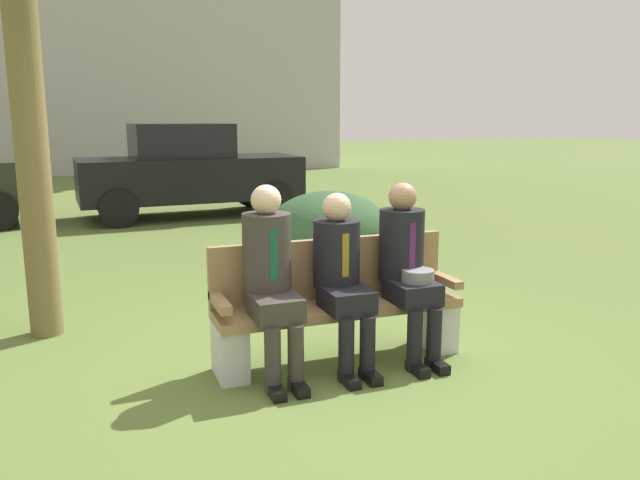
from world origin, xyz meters
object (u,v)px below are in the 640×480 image
at_px(park_bench, 336,305).
at_px(seated_man_middle, 341,271).
at_px(shrub_near_bench, 328,230).
at_px(seated_man_left, 271,272).
at_px(seated_man_right, 407,262).
at_px(parked_car_far, 189,171).

relative_size(park_bench, seated_man_middle, 1.46).
height_order(park_bench, shrub_near_bench, shrub_near_bench).
bearing_deg(seated_man_left, park_bench, 12.62).
distance_m(seated_man_right, parked_car_far, 7.51).
distance_m(shrub_near_bench, parked_car_far, 4.76).
relative_size(park_bench, seated_man_left, 1.38).
bearing_deg(seated_man_right, parked_car_far, 93.10).
bearing_deg(seated_man_left, seated_man_right, -0.44).
xyz_separation_m(seated_man_middle, parked_car_far, (0.13, 7.50, 0.13)).
bearing_deg(parked_car_far, seated_man_right, -86.90).
height_order(seated_man_middle, parked_car_far, parked_car_far).
relative_size(seated_man_right, shrub_near_bench, 0.88).
distance_m(seated_man_middle, parked_car_far, 7.50).
distance_m(park_bench, seated_man_middle, 0.32).
xyz_separation_m(seated_man_right, shrub_near_bench, (0.49, 2.84, -0.27)).
bearing_deg(seated_man_middle, seated_man_left, 179.15).
bearing_deg(seated_man_left, shrub_near_bench, 61.37).
height_order(seated_man_right, shrub_near_bench, seated_man_right).
bearing_deg(parked_car_far, seated_man_left, -94.95).
bearing_deg(seated_man_right, park_bench, 165.93).
bearing_deg(seated_man_middle, seated_man_right, -0.04).
xyz_separation_m(seated_man_left, seated_man_middle, (0.52, -0.01, -0.04)).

